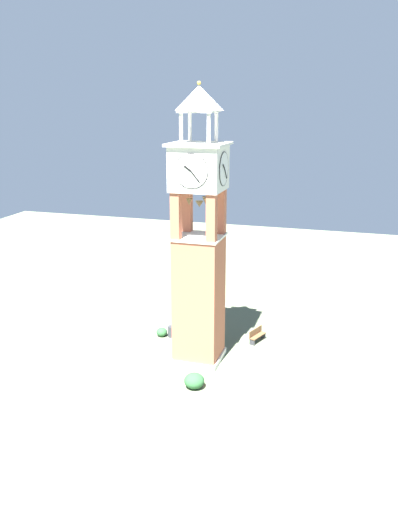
{
  "coord_description": "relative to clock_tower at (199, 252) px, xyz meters",
  "views": [
    {
      "loc": [
        -9.56,
        31.57,
        16.41
      ],
      "look_at": [
        0.0,
        0.0,
        7.02
      ],
      "focal_mm": 38.63,
      "sensor_mm": 36.0,
      "label": 1
    }
  ],
  "objects": [
    {
      "name": "clock_tower",
      "position": [
        0.0,
        0.0,
        0.0
      ],
      "size": [
        3.37,
        3.37,
        17.45
      ],
      "color": "#AD5B42",
      "rests_on": "ground"
    },
    {
      "name": "shrub_behind_bench",
      "position": [
        0.53,
        -3.17,
        -6.76
      ],
      "size": [
        1.05,
        1.05,
        1.0
      ],
      "primitive_type": "ellipsoid",
      "color": "#28562D",
      "rests_on": "ground"
    },
    {
      "name": "lamp_post",
      "position": [
        0.92,
        -6.8,
        -4.61
      ],
      "size": [
        0.36,
        0.36,
        3.81
      ],
      "color": "black",
      "rests_on": "ground"
    },
    {
      "name": "shrub_near_entry",
      "position": [
        3.6,
        -2.63,
        -6.95
      ],
      "size": [
        0.77,
        0.77,
        0.62
      ],
      "primitive_type": "ellipsoid",
      "color": "#28562D",
      "rests_on": "ground"
    },
    {
      "name": "trash_bin",
      "position": [
        2.89,
        -2.76,
        -6.86
      ],
      "size": [
        0.52,
        0.52,
        0.8
      ],
      "primitive_type": "cylinder",
      "color": "#2D2D33",
      "rests_on": "ground"
    },
    {
      "name": "park_bench",
      "position": [
        -3.13,
        -3.74,
        -6.78
      ],
      "size": [
        0.97,
        1.65,
        0.95
      ],
      "color": "brown",
      "rests_on": "ground"
    },
    {
      "name": "shrub_left_of_tower",
      "position": [
        -0.83,
        3.73,
        -6.81
      ],
      "size": [
        1.2,
        1.2,
        0.9
      ],
      "primitive_type": "ellipsoid",
      "color": "#28562D",
      "rests_on": "ground"
    },
    {
      "name": "ground",
      "position": [
        0.0,
        0.0,
        -7.26
      ],
      "size": [
        80.0,
        80.0,
        0.0
      ],
      "primitive_type": "plane",
      "color": "#5B664C"
    }
  ]
}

